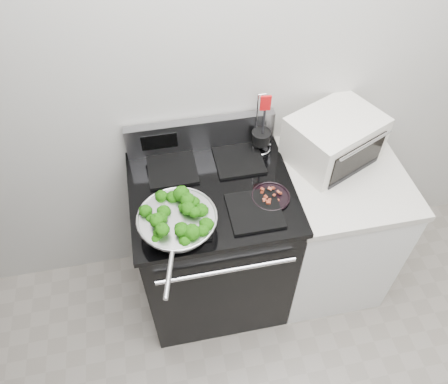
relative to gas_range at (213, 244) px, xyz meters
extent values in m
cube|color=#BBB9B2|center=(0.30, 0.34, 0.86)|extent=(4.00, 0.02, 2.70)
cube|color=black|center=(0.00, 0.00, -0.03)|extent=(0.76, 0.66, 0.92)
cube|color=black|center=(0.00, 0.00, 0.45)|extent=(0.79, 0.69, 0.03)
cube|color=#99999E|center=(0.00, 0.30, 0.55)|extent=(0.76, 0.05, 0.18)
cube|color=black|center=(-0.17, -0.17, 0.47)|extent=(0.24, 0.24, 0.01)
cube|color=black|center=(0.17, -0.17, 0.47)|extent=(0.24, 0.24, 0.01)
cube|color=black|center=(-0.17, 0.17, 0.47)|extent=(0.24, 0.24, 0.01)
cube|color=black|center=(0.17, 0.17, 0.47)|extent=(0.24, 0.24, 0.01)
cube|color=white|center=(0.68, 0.00, -0.05)|extent=(0.60, 0.66, 0.88)
cube|color=beige|center=(0.68, 0.00, 0.41)|extent=(0.62, 0.68, 0.04)
torus|color=silver|center=(-0.19, -0.20, 0.55)|extent=(0.35, 0.35, 0.01)
cylinder|color=silver|center=(-0.25, -0.47, 0.54)|extent=(0.07, 0.21, 0.02)
cylinder|color=black|center=(0.26, -0.11, 0.47)|extent=(0.18, 0.18, 0.01)
cylinder|color=black|center=(0.30, 0.23, 0.54)|extent=(0.09, 0.09, 0.07)
cylinder|color=black|center=(0.30, 0.23, 0.62)|extent=(0.01, 0.01, 0.21)
cube|color=red|center=(0.30, 0.23, 0.77)|extent=(0.05, 0.02, 0.08)
cube|color=silver|center=(0.65, 0.13, 0.56)|extent=(0.53, 0.47, 0.25)
cube|color=black|center=(0.65, -0.03, 0.55)|extent=(0.32, 0.15, 0.17)
camera|label=1|loc=(-0.21, -1.37, 2.03)|focal=35.00mm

